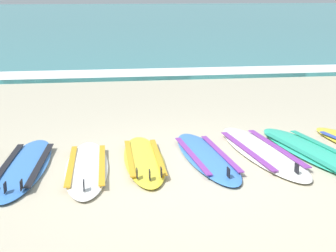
{
  "coord_description": "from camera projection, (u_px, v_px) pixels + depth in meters",
  "views": [
    {
      "loc": [
        -1.12,
        -5.61,
        2.16
      ],
      "look_at": [
        -0.16,
        1.3,
        0.25
      ],
      "focal_mm": 53.78,
      "sensor_mm": 36.0,
      "label": 1
    }
  ],
  "objects": [
    {
      "name": "surfboard_4",
      "position": [
        206.0,
        156.0,
        6.59
      ],
      "size": [
        0.73,
        2.22,
        0.18
      ],
      "color": "#3875CC",
      "rests_on": "ground"
    },
    {
      "name": "surfboard_2",
      "position": [
        87.0,
        167.0,
        6.19
      ],
      "size": [
        0.56,
        2.1,
        0.18
      ],
      "color": "white",
      "rests_on": "ground"
    },
    {
      "name": "ground_plane",
      "position": [
        196.0,
        173.0,
        6.08
      ],
      "size": [
        80.0,
        80.0,
        0.0
      ],
      "primitive_type": "plane",
      "color": "#B7AD93"
    },
    {
      "name": "surfboard_5",
      "position": [
        262.0,
        151.0,
        6.8
      ],
      "size": [
        0.9,
        2.5,
        0.18
      ],
      "color": "silver",
      "rests_on": "ground"
    },
    {
      "name": "surfboard_3",
      "position": [
        144.0,
        159.0,
        6.47
      ],
      "size": [
        0.52,
        2.03,
        0.18
      ],
      "color": "yellow",
      "rests_on": "ground"
    },
    {
      "name": "surfboard_1",
      "position": [
        24.0,
        167.0,
        6.2
      ],
      "size": [
        0.74,
        2.32,
        0.18
      ],
      "color": "#3875CC",
      "rests_on": "ground"
    },
    {
      "name": "wave_foam_strip",
      "position": [
        143.0,
        74.0,
        12.75
      ],
      "size": [
        80.0,
        1.19,
        0.11
      ],
      "primitive_type": "cube",
      "color": "white",
      "rests_on": "ground"
    },
    {
      "name": "sea",
      "position": [
        110.0,
        15.0,
        40.84
      ],
      "size": [
        80.0,
        60.0,
        0.1
      ],
      "primitive_type": "cube",
      "color": "teal",
      "rests_on": "ground"
    },
    {
      "name": "surfboard_6",
      "position": [
        313.0,
        152.0,
        6.77
      ],
      "size": [
        1.06,
        2.52,
        0.18
      ],
      "color": "#2DB793",
      "rests_on": "ground"
    }
  ]
}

